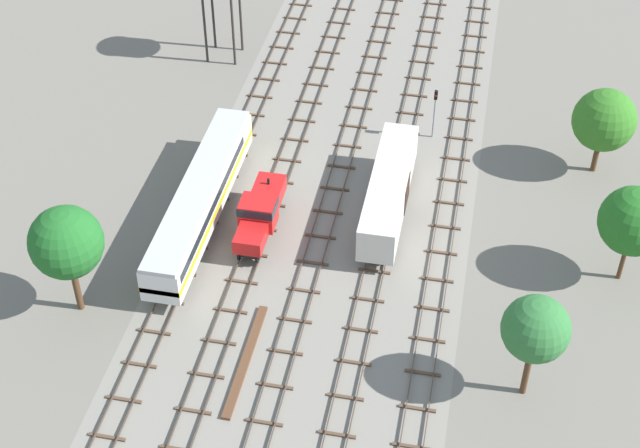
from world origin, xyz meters
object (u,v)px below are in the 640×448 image
at_px(shunter_loco_left_nearest, 260,212).
at_px(diesel_railcar_far_left_near, 200,198).
at_px(signal_post_near, 435,107).
at_px(freight_boxcar_centre_mid, 389,190).

xyz_separation_m(shunter_loco_left_nearest, diesel_railcar_far_left_near, (-4.66, 0.02, 0.59)).
distance_m(shunter_loco_left_nearest, diesel_railcar_far_left_near, 4.70).
xyz_separation_m(diesel_railcar_far_left_near, signal_post_near, (16.30, 15.11, 0.55)).
bearing_deg(signal_post_near, shunter_loco_left_nearest, -127.58).
xyz_separation_m(freight_boxcar_centre_mid, signal_post_near, (2.32, 11.13, 0.70)).
bearing_deg(shunter_loco_left_nearest, signal_post_near, 52.42).
relative_size(diesel_railcar_far_left_near, freight_boxcar_centre_mid, 1.46).
relative_size(shunter_loco_left_nearest, freight_boxcar_centre_mid, 0.60).
bearing_deg(shunter_loco_left_nearest, freight_boxcar_centre_mid, 23.25).
bearing_deg(diesel_railcar_far_left_near, freight_boxcar_centre_mid, 15.89).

